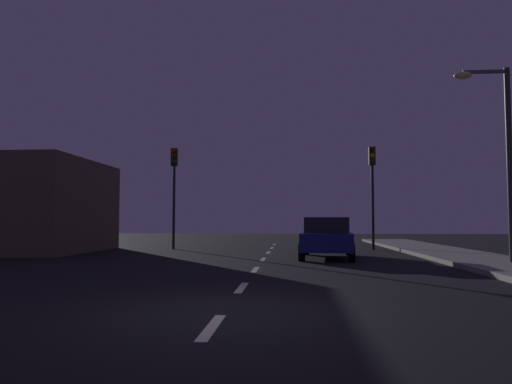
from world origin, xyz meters
name	(u,v)px	position (x,y,z in m)	size (l,w,h in m)	color
ground_plane	(257,268)	(0.00, 7.00, 0.00)	(80.00, 80.00, 0.00)	black
lane_stripe_nearest	(212,327)	(0.00, -1.20, 0.00)	(0.16, 1.60, 0.01)	silver
lane_stripe_second	(242,288)	(0.00, 2.60, 0.00)	(0.16, 1.60, 0.01)	silver
lane_stripe_third	(255,270)	(0.00, 6.40, 0.00)	(0.16, 1.60, 0.01)	silver
lane_stripe_fourth	(263,259)	(0.00, 10.20, 0.00)	(0.16, 1.60, 0.01)	silver
lane_stripe_fifth	(268,253)	(0.00, 14.00, 0.00)	(0.16, 1.60, 0.01)	silver
lane_stripe_sixth	(272,248)	(0.00, 17.80, 0.00)	(0.16, 1.60, 0.01)	silver
lane_stripe_seventh	(274,244)	(0.00, 21.60, 0.00)	(0.16, 1.60, 0.01)	silver
traffic_signal_left	(174,178)	(-4.91, 16.37, 3.57)	(0.32, 0.38, 5.11)	#2D2D30
traffic_signal_right	(372,178)	(5.03, 16.37, 3.55)	(0.32, 0.38, 5.08)	black
car_stopped_ahead	(327,237)	(2.39, 10.96, 0.78)	(2.24, 4.53, 1.55)	navy
street_lamp_right	(500,144)	(7.52, 7.76, 3.78)	(1.71, 0.36, 6.20)	#2D2D30
storefront_left	(37,206)	(-10.61, 13.63, 2.08)	(5.22, 6.98, 4.17)	brown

